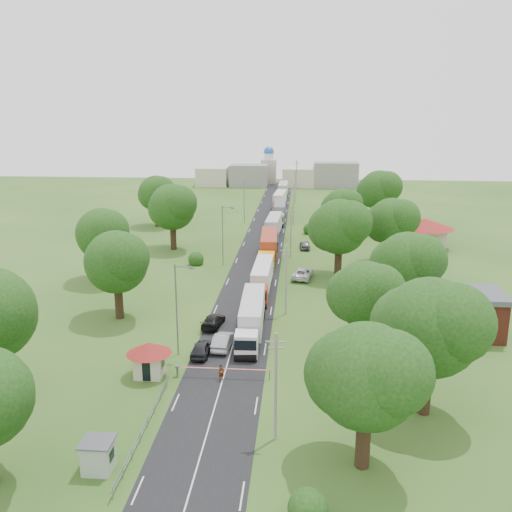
# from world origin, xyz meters

# --- Properties ---
(ground) EXTENTS (260.00, 260.00, 0.00)m
(ground) POSITION_xyz_m (0.00, 0.00, 0.00)
(ground) COLOR #2A521B
(ground) RESTS_ON ground
(road) EXTENTS (8.00, 200.00, 0.04)m
(road) POSITION_xyz_m (0.00, 20.00, 0.00)
(road) COLOR black
(road) RESTS_ON ground
(boom_barrier) EXTENTS (9.22, 0.35, 1.18)m
(boom_barrier) POSITION_xyz_m (-1.36, -25.00, 0.89)
(boom_barrier) COLOR slate
(boom_barrier) RESTS_ON ground
(guard_booth) EXTENTS (4.40, 4.40, 3.45)m
(guard_booth) POSITION_xyz_m (-7.20, -25.00, 2.16)
(guard_booth) COLOR beige
(guard_booth) RESTS_ON ground
(kiosk) EXTENTS (2.30, 2.30, 2.41)m
(kiosk) POSITION_xyz_m (-7.00, -40.00, 1.23)
(kiosk) COLOR #99A593
(kiosk) RESTS_ON ground
(guard_rail) EXTENTS (0.10, 17.00, 1.70)m
(guard_rail) POSITION_xyz_m (-5.00, -35.00, 0.00)
(guard_rail) COLOR slate
(guard_rail) RESTS_ON ground
(info_sign) EXTENTS (0.12, 3.10, 4.10)m
(info_sign) POSITION_xyz_m (5.20, 35.00, 3.00)
(info_sign) COLOR slate
(info_sign) RESTS_ON ground
(pole_0) EXTENTS (1.60, 0.24, 9.00)m
(pole_0) POSITION_xyz_m (5.50, -35.00, 4.68)
(pole_0) COLOR gray
(pole_0) RESTS_ON ground
(pole_1) EXTENTS (1.60, 0.24, 9.00)m
(pole_1) POSITION_xyz_m (5.50, -7.00, 4.68)
(pole_1) COLOR gray
(pole_1) RESTS_ON ground
(pole_2) EXTENTS (1.60, 0.24, 9.00)m
(pole_2) POSITION_xyz_m (5.50, 21.00, 4.68)
(pole_2) COLOR gray
(pole_2) RESTS_ON ground
(pole_3) EXTENTS (1.60, 0.24, 9.00)m
(pole_3) POSITION_xyz_m (5.50, 49.00, 4.68)
(pole_3) COLOR gray
(pole_3) RESTS_ON ground
(pole_4) EXTENTS (1.60, 0.24, 9.00)m
(pole_4) POSITION_xyz_m (5.50, 77.00, 4.68)
(pole_4) COLOR gray
(pole_4) RESTS_ON ground
(pole_5) EXTENTS (1.60, 0.24, 9.00)m
(pole_5) POSITION_xyz_m (5.50, 105.00, 4.68)
(pole_5) COLOR gray
(pole_5) RESTS_ON ground
(lamp_0) EXTENTS (2.03, 0.22, 10.00)m
(lamp_0) POSITION_xyz_m (-5.35, -20.00, 5.55)
(lamp_0) COLOR slate
(lamp_0) RESTS_ON ground
(lamp_1) EXTENTS (2.03, 0.22, 10.00)m
(lamp_1) POSITION_xyz_m (-5.35, 15.00, 5.55)
(lamp_1) COLOR slate
(lamp_1) RESTS_ON ground
(lamp_2) EXTENTS (2.03, 0.22, 10.00)m
(lamp_2) POSITION_xyz_m (-5.35, 50.00, 5.55)
(lamp_2) COLOR slate
(lamp_2) RESTS_ON ground
(tree_0) EXTENTS (8.80, 8.80, 11.07)m
(tree_0) POSITION_xyz_m (11.99, -37.84, 7.22)
(tree_0) COLOR #382616
(tree_0) RESTS_ON ground
(tree_1) EXTENTS (9.60, 9.60, 12.05)m
(tree_1) POSITION_xyz_m (17.99, -29.83, 7.85)
(tree_1) COLOR #382616
(tree_1) RESTS_ON ground
(tree_2) EXTENTS (8.00, 8.00, 10.10)m
(tree_2) POSITION_xyz_m (13.99, -17.86, 6.60)
(tree_2) COLOR #382616
(tree_2) RESTS_ON ground
(tree_3) EXTENTS (8.80, 8.80, 11.07)m
(tree_3) POSITION_xyz_m (19.99, -7.84, 7.22)
(tree_3) COLOR #382616
(tree_3) RESTS_ON ground
(tree_4) EXTENTS (9.60, 9.60, 12.05)m
(tree_4) POSITION_xyz_m (12.99, 10.17, 7.85)
(tree_4) COLOR #382616
(tree_4) RESTS_ON ground
(tree_5) EXTENTS (8.80, 8.80, 11.07)m
(tree_5) POSITION_xyz_m (21.99, 18.16, 7.22)
(tree_5) COLOR #382616
(tree_5) RESTS_ON ground
(tree_6) EXTENTS (8.00, 8.00, 10.10)m
(tree_6) POSITION_xyz_m (14.99, 35.14, 6.60)
(tree_6) COLOR #382616
(tree_6) RESTS_ON ground
(tree_7) EXTENTS (9.60, 9.60, 12.05)m
(tree_7) POSITION_xyz_m (23.99, 50.17, 7.85)
(tree_7) COLOR #382616
(tree_7) RESTS_ON ground
(tree_10) EXTENTS (8.80, 8.80, 11.07)m
(tree_10) POSITION_xyz_m (-15.01, -9.84, 7.22)
(tree_10) COLOR #382616
(tree_10) RESTS_ON ground
(tree_11) EXTENTS (8.80, 8.80, 11.07)m
(tree_11) POSITION_xyz_m (-22.01, 5.16, 7.22)
(tree_11) COLOR #382616
(tree_11) RESTS_ON ground
(tree_12) EXTENTS (9.60, 9.60, 12.05)m
(tree_12) POSITION_xyz_m (-16.01, 25.17, 7.85)
(tree_12) COLOR #382616
(tree_12) RESTS_ON ground
(tree_13) EXTENTS (8.80, 8.80, 11.07)m
(tree_13) POSITION_xyz_m (-24.01, 45.16, 7.22)
(tree_13) COLOR #382616
(tree_13) RESTS_ON ground
(house_brick) EXTENTS (8.60, 6.60, 5.20)m
(house_brick) POSITION_xyz_m (26.00, -12.00, 2.65)
(house_brick) COLOR maroon
(house_brick) RESTS_ON ground
(house_cream) EXTENTS (10.08, 10.08, 5.80)m
(house_cream) POSITION_xyz_m (30.00, 30.00, 3.64)
(house_cream) COLOR beige
(house_cream) RESTS_ON ground
(distant_town) EXTENTS (52.00, 8.00, 8.00)m
(distant_town) POSITION_xyz_m (0.68, 110.00, 3.49)
(distant_town) COLOR gray
(distant_town) RESTS_ON ground
(church) EXTENTS (5.00, 5.00, 12.30)m
(church) POSITION_xyz_m (-4.00, 118.00, 5.39)
(church) COLOR beige
(church) RESTS_ON ground
(truck_0) EXTENTS (2.85, 14.55, 4.03)m
(truck_0) POSITION_xyz_m (1.80, -13.99, 2.14)
(truck_0) COLOR white
(truck_0) RESTS_ON ground
(truck_1) EXTENTS (2.53, 13.89, 3.85)m
(truck_1) POSITION_xyz_m (1.90, 1.42, 2.04)
(truck_1) COLOR #B32514
(truck_1) RESTS_ON ground
(truck_2) EXTENTS (3.17, 15.74, 4.35)m
(truck_2) POSITION_xyz_m (1.83, 19.03, 2.31)
(truck_2) COLOR yellow
(truck_2) RESTS_ON ground
(truck_3) EXTENTS (3.00, 14.64, 4.05)m
(truck_3) POSITION_xyz_m (1.77, 36.16, 2.15)
(truck_3) COLOR #195D98
(truck_3) RESTS_ON ground
(truck_4) EXTENTS (2.78, 14.63, 4.05)m
(truck_4) POSITION_xyz_m (2.31, 52.81, 2.15)
(truck_4) COLOR silver
(truck_4) RESTS_ON ground
(truck_5) EXTENTS (3.16, 14.36, 3.97)m
(truck_5) POSITION_xyz_m (1.65, 69.80, 2.10)
(truck_5) COLOR maroon
(truck_5) RESTS_ON ground
(truck_6) EXTENTS (2.59, 14.34, 3.97)m
(truck_6) POSITION_xyz_m (1.91, 87.73, 2.11)
(truck_6) COLOR #2A7142
(truck_6) RESTS_ON ground
(car_lane_front) EXTENTS (1.94, 4.54, 1.53)m
(car_lane_front) POSITION_xyz_m (-3.00, -20.00, 0.77)
(car_lane_front) COLOR black
(car_lane_front) RESTS_ON ground
(car_lane_mid) EXTENTS (2.03, 5.04, 1.63)m
(car_lane_mid) POSITION_xyz_m (-1.00, -18.00, 0.81)
(car_lane_mid) COLOR #92949A
(car_lane_mid) RESTS_ON ground
(car_lane_rear) EXTENTS (2.65, 5.17, 1.43)m
(car_lane_rear) POSITION_xyz_m (-3.00, -11.93, 0.72)
(car_lane_rear) COLOR black
(car_lane_rear) RESTS_ON ground
(car_verge_near) EXTENTS (3.58, 6.24, 1.64)m
(car_verge_near) POSITION_xyz_m (7.59, 8.57, 0.82)
(car_verge_near) COLOR silver
(car_verge_near) RESTS_ON ground
(car_verge_far) EXTENTS (2.02, 4.48, 1.49)m
(car_verge_far) POSITION_xyz_m (8.00, 27.20, 0.75)
(car_verge_far) COLOR slate
(car_verge_far) RESTS_ON ground
(pedestrian_near) EXTENTS (0.70, 0.64, 1.60)m
(pedestrian_near) POSITION_xyz_m (-0.11, -25.54, 0.80)
(pedestrian_near) COLOR gray
(pedestrian_near) RESTS_ON ground
(pedestrian_booth) EXTENTS (1.12, 1.08, 1.81)m
(pedestrian_booth) POSITION_xyz_m (-6.50, -22.56, 0.91)
(pedestrian_booth) COLOR gray
(pedestrian_booth) RESTS_ON ground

